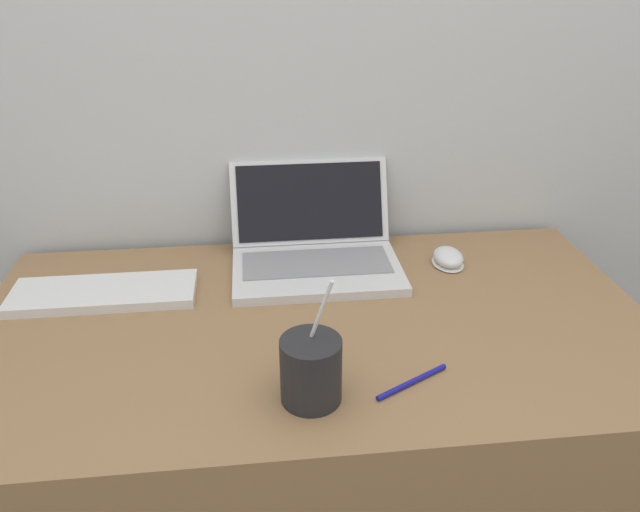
{
  "coord_description": "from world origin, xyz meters",
  "views": [
    {
      "loc": [
        -0.1,
        -0.64,
        1.4
      ],
      "look_at": [
        0.02,
        0.48,
        0.83
      ],
      "focal_mm": 35.0,
      "sensor_mm": 36.0,
      "label": 1
    }
  ],
  "objects_px": {
    "drink_cup": "(311,369)",
    "external_keyboard": "(104,293)",
    "laptop": "(315,247)",
    "pen": "(412,382)",
    "computer_mouse": "(448,258)"
  },
  "relations": [
    {
      "from": "external_keyboard",
      "to": "pen",
      "type": "bearing_deg",
      "value": -31.75
    },
    {
      "from": "laptop",
      "to": "computer_mouse",
      "type": "xyz_separation_m",
      "value": [
        0.29,
        -0.03,
        -0.03
      ]
    },
    {
      "from": "pen",
      "to": "external_keyboard",
      "type": "bearing_deg",
      "value": 148.25
    },
    {
      "from": "laptop",
      "to": "drink_cup",
      "type": "height_order",
      "value": "drink_cup"
    },
    {
      "from": "drink_cup",
      "to": "external_keyboard",
      "type": "relative_size",
      "value": 0.59
    },
    {
      "from": "drink_cup",
      "to": "computer_mouse",
      "type": "height_order",
      "value": "drink_cup"
    },
    {
      "from": "laptop",
      "to": "external_keyboard",
      "type": "xyz_separation_m",
      "value": [
        -0.44,
        -0.1,
        -0.03
      ]
    },
    {
      "from": "pen",
      "to": "drink_cup",
      "type": "bearing_deg",
      "value": -174.53
    },
    {
      "from": "drink_cup",
      "to": "computer_mouse",
      "type": "bearing_deg",
      "value": 50.33
    },
    {
      "from": "external_keyboard",
      "to": "drink_cup",
      "type": "bearing_deg",
      "value": -42.86
    },
    {
      "from": "computer_mouse",
      "to": "external_keyboard",
      "type": "distance_m",
      "value": 0.73
    },
    {
      "from": "drink_cup",
      "to": "external_keyboard",
      "type": "bearing_deg",
      "value": 137.14
    },
    {
      "from": "drink_cup",
      "to": "external_keyboard",
      "type": "distance_m",
      "value": 0.53
    },
    {
      "from": "laptop",
      "to": "external_keyboard",
      "type": "height_order",
      "value": "laptop"
    },
    {
      "from": "computer_mouse",
      "to": "external_keyboard",
      "type": "height_order",
      "value": "computer_mouse"
    }
  ]
}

